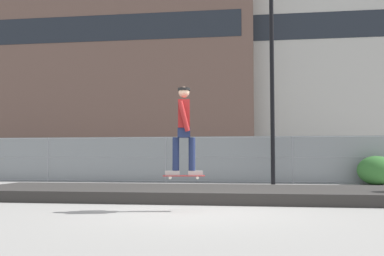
# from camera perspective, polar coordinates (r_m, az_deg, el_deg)

# --- Properties ---
(ground_plane) EXTENTS (120.00, 120.00, 0.00)m
(ground_plane) POSITION_cam_1_polar(r_m,az_deg,el_deg) (8.66, 0.14, -10.42)
(ground_plane) COLOR gray
(gravel_berm) EXTENTS (11.98, 3.37, 0.26)m
(gravel_berm) POSITION_cam_1_polar(r_m,az_deg,el_deg) (11.57, 2.21, -8.05)
(gravel_berm) COLOR #33302D
(gravel_berm) RESTS_ON ground_plane
(skateboard) EXTENTS (0.82, 0.32, 0.07)m
(skateboard) POSITION_cam_1_polar(r_m,az_deg,el_deg) (8.85, -1.01, -5.96)
(skateboard) COLOR #B22D2D
(skater) EXTENTS (0.73, 0.61, 1.71)m
(skater) POSITION_cam_1_polar(r_m,az_deg,el_deg) (8.87, -1.01, 0.37)
(skater) COLOR #B2ADA8
(skater) RESTS_ON skateboard
(chain_fence) EXTENTS (25.33, 0.06, 1.85)m
(chain_fence) POSITION_cam_1_polar(r_m,az_deg,el_deg) (18.44, 4.46, -3.89)
(chain_fence) COLOR gray
(chain_fence) RESTS_ON ground_plane
(street_lamp) EXTENTS (0.44, 0.44, 7.39)m
(street_lamp) POSITION_cam_1_polar(r_m,az_deg,el_deg) (17.70, 9.84, 7.90)
(street_lamp) COLOR black
(street_lamp) RESTS_ON ground_plane
(parked_car_near) EXTENTS (4.47, 2.08, 1.66)m
(parked_car_near) POSITION_cam_1_polar(r_m,az_deg,el_deg) (22.86, -7.09, -4.06)
(parked_car_near) COLOR navy
(parked_car_near) RESTS_ON ground_plane
(parked_car_mid) EXTENTS (4.44, 2.03, 1.66)m
(parked_car_mid) POSITION_cam_1_polar(r_m,az_deg,el_deg) (22.17, 9.71, -4.05)
(parked_car_mid) COLOR #B7BABF
(parked_car_mid) RESTS_ON ground_plane
(library_building) EXTENTS (26.16, 15.25, 21.36)m
(library_building) POSITION_cam_1_polar(r_m,az_deg,el_deg) (51.72, -7.09, 7.18)
(library_building) COLOR brown
(library_building) RESTS_ON ground_plane
(office_block) EXTENTS (24.89, 14.78, 21.31)m
(office_block) POSITION_cam_1_polar(r_m,az_deg,el_deg) (52.13, 16.54, 7.19)
(office_block) COLOR #B2AFA8
(office_block) RESTS_ON ground_plane
(shrub_left) EXTENTS (1.39, 1.13, 1.07)m
(shrub_left) POSITION_cam_1_polar(r_m,az_deg,el_deg) (18.40, 21.84, -4.88)
(shrub_left) COLOR #336B2D
(shrub_left) RESTS_ON ground_plane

